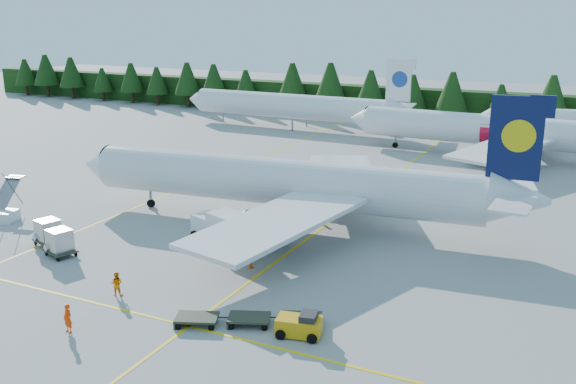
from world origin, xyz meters
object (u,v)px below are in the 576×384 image
at_px(airliner_navy, 273,182).
at_px(service_truck, 222,228).
at_px(airliner_red, 486,130).
at_px(baggage_tug, 300,325).

distance_m(airliner_navy, service_truck, 8.15).
relative_size(airliner_red, service_truck, 6.47).
bearing_deg(airliner_navy, baggage_tug, -63.98).
height_order(service_truck, baggage_tug, service_truck).
bearing_deg(airliner_navy, airliner_red, 65.81).
relative_size(airliner_navy, baggage_tug, 14.85).
distance_m(airliner_navy, airliner_red, 41.32).
relative_size(airliner_red, baggage_tug, 14.20).
xyz_separation_m(airliner_navy, baggage_tug, (12.04, -19.65, -3.20)).
bearing_deg(airliner_red, baggage_tug, -88.30).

